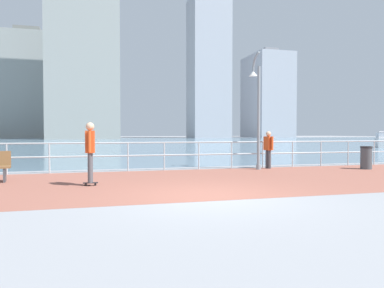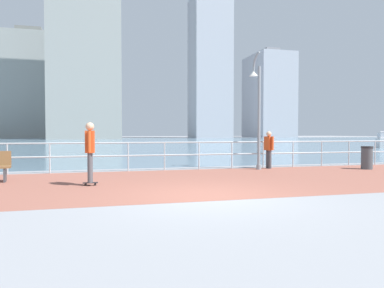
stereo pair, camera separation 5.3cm
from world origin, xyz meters
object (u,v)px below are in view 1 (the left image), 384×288
at_px(lamppost, 257,105).
at_px(skateboarder, 90,148).
at_px(bystander, 268,147).
at_px(trash_bin, 366,158).

xyz_separation_m(lamppost, skateboarder, (-6.41, -3.02, -1.55)).
bearing_deg(lamppost, bystander, 7.41).
bearing_deg(skateboarder, bystander, 23.89).
relative_size(lamppost, bystander, 3.08).
height_order(skateboarder, bystander, skateboarder).
xyz_separation_m(lamppost, bystander, (0.56, 0.07, -1.71)).
bearing_deg(bystander, skateboarder, -156.11).
bearing_deg(trash_bin, lamppost, 164.75).
height_order(lamppost, bystander, lamppost).
bearing_deg(lamppost, trash_bin, -15.25).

